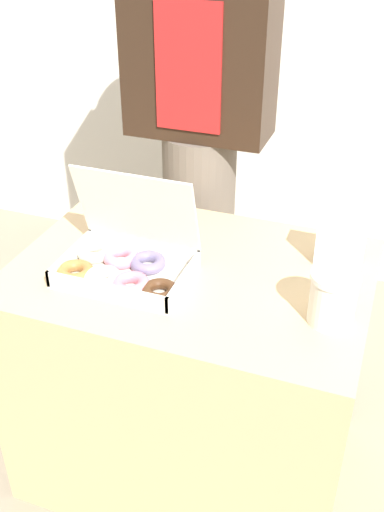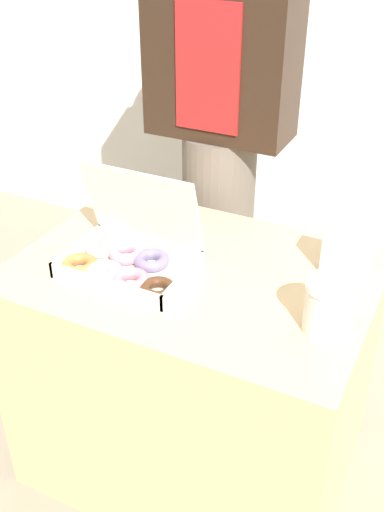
{
  "view_description": "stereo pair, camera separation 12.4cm",
  "coord_description": "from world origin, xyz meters",
  "px_view_note": "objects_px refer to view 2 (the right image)",
  "views": [
    {
      "loc": [
        0.43,
        -1.16,
        1.52
      ],
      "look_at": [
        0.03,
        -0.07,
        0.79
      ],
      "focal_mm": 42.0,
      "sensor_mm": 36.0,
      "label": 1
    },
    {
      "loc": [
        0.55,
        -1.12,
        1.52
      ],
      "look_at": [
        0.03,
        -0.07,
        0.79
      ],
      "focal_mm": 42.0,
      "sensor_mm": 36.0,
      "label": 2
    }
  ],
  "objects_px": {
    "donut_box": "(125,258)",
    "napkin_holder": "(348,250)",
    "person_customer": "(220,130)",
    "coffee_cup": "(328,307)"
  },
  "relations": [
    {
      "from": "donut_box",
      "to": "person_customer",
      "type": "height_order",
      "value": "person_customer"
    },
    {
      "from": "coffee_cup",
      "to": "person_customer",
      "type": "height_order",
      "value": "person_customer"
    },
    {
      "from": "donut_box",
      "to": "coffee_cup",
      "type": "distance_m",
      "value": 0.5
    },
    {
      "from": "napkin_holder",
      "to": "person_customer",
      "type": "relative_size",
      "value": 0.08
    },
    {
      "from": "donut_box",
      "to": "coffee_cup",
      "type": "bearing_deg",
      "value": -0.74
    },
    {
      "from": "donut_box",
      "to": "napkin_holder",
      "type": "relative_size",
      "value": 2.73
    },
    {
      "from": "donut_box",
      "to": "person_customer",
      "type": "distance_m",
      "value": 0.59
    },
    {
      "from": "donut_box",
      "to": "napkin_holder",
      "type": "xyz_separation_m",
      "value": [
        0.48,
        0.24,
        0.03
      ]
    },
    {
      "from": "coffee_cup",
      "to": "napkin_holder",
      "type": "height_order",
      "value": "napkin_holder"
    },
    {
      "from": "donut_box",
      "to": "napkin_holder",
      "type": "height_order",
      "value": "donut_box"
    }
  ]
}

